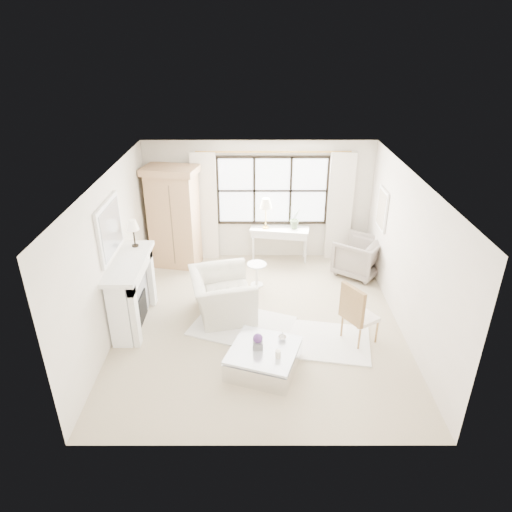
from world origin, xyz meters
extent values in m
plane|color=tan|center=(0.00, 0.00, 0.00)|extent=(5.50, 5.50, 0.00)
plane|color=white|center=(0.00, 0.00, 2.70)|extent=(5.50, 5.50, 0.00)
plane|color=beige|center=(0.00, 2.75, 1.35)|extent=(5.00, 0.00, 5.00)
plane|color=white|center=(0.00, -2.75, 1.35)|extent=(5.00, 0.00, 5.00)
plane|color=silver|center=(-2.50, 0.00, 1.35)|extent=(0.00, 5.50, 5.50)
plane|color=beige|center=(2.50, 0.00, 1.35)|extent=(0.00, 5.50, 5.50)
cube|color=silver|center=(0.30, 2.73, 1.60)|extent=(2.40, 0.02, 1.50)
cylinder|color=#A77B3A|center=(0.30, 2.67, 2.47)|extent=(3.30, 0.04, 0.04)
cube|color=white|center=(-1.20, 2.65, 1.24)|extent=(0.55, 0.10, 2.47)
cube|color=silver|center=(1.80, 2.65, 1.24)|extent=(0.55, 0.10, 2.47)
cube|color=white|center=(-2.29, 0.00, 0.59)|extent=(0.34, 1.50, 1.18)
cube|color=#B1B1B8|center=(-2.12, 0.00, 0.53)|extent=(0.03, 1.22, 0.97)
cube|color=black|center=(-2.11, 0.00, 0.32)|extent=(0.06, 0.52, 0.50)
cube|color=white|center=(-2.25, 0.00, 1.22)|extent=(0.58, 1.66, 0.08)
cube|color=white|center=(-2.47, 0.00, 1.84)|extent=(0.05, 1.15, 0.95)
cube|color=silver|center=(-2.44, 0.00, 1.84)|extent=(0.02, 1.00, 0.80)
cube|color=white|center=(2.47, 1.70, 1.55)|extent=(0.04, 0.62, 0.82)
cube|color=#BFAE94|center=(2.45, 1.70, 1.55)|extent=(0.01, 0.52, 0.72)
cylinder|color=black|center=(-2.25, 0.57, 1.27)|extent=(0.12, 0.12, 0.03)
cylinder|color=black|center=(-2.25, 0.57, 1.44)|extent=(0.03, 0.03, 0.30)
cone|color=#F4E3C7|center=(-2.25, 0.57, 1.68)|extent=(0.22, 0.22, 0.18)
cube|color=tan|center=(-1.84, 2.33, 1.05)|extent=(1.10, 0.78, 2.10)
cube|color=tan|center=(-1.84, 2.33, 2.17)|extent=(1.24, 0.91, 0.14)
cube|color=silver|center=(0.47, 2.50, 0.68)|extent=(1.29, 0.60, 0.14)
cube|color=silver|center=(0.47, 2.50, 0.77)|extent=(1.35, 0.65, 0.06)
cylinder|color=gold|center=(0.15, 2.52, 0.82)|extent=(0.14, 0.14, 0.03)
cylinder|color=gold|center=(0.15, 2.52, 1.06)|extent=(0.02, 0.02, 0.46)
cone|color=#F5E9C8|center=(0.15, 2.52, 1.38)|extent=(0.28, 0.28, 0.22)
imported|color=#5A714B|center=(0.81, 2.50, 1.03)|extent=(0.32, 0.32, 0.46)
cylinder|color=white|center=(-0.05, 1.34, 0.01)|extent=(0.26, 0.26, 0.03)
cylinder|color=white|center=(-0.05, 1.34, 0.25)|extent=(0.06, 0.06, 0.44)
cylinder|color=white|center=(-0.05, 1.34, 0.49)|extent=(0.40, 0.40, 0.03)
cube|color=white|center=(-0.31, -0.14, 0.02)|extent=(2.02, 1.73, 0.03)
cube|color=white|center=(1.12, -0.59, 0.01)|extent=(1.64, 1.34, 0.03)
imported|color=beige|center=(-0.69, 0.28, 0.41)|extent=(1.35, 1.47, 0.81)
imported|color=gray|center=(2.13, 1.86, 0.41)|extent=(1.25, 1.25, 0.82)
cube|color=white|center=(1.69, -0.52, 0.46)|extent=(0.65, 0.65, 0.07)
cube|color=#9C7341|center=(1.49, -0.64, 0.78)|extent=(0.30, 0.43, 0.60)
cube|color=silver|center=(0.06, -1.26, 0.16)|extent=(1.26, 1.26, 0.32)
cube|color=silver|center=(0.06, -1.26, 0.36)|extent=(1.26, 1.26, 0.04)
cube|color=slate|center=(-0.04, -1.25, 0.44)|extent=(0.16, 0.16, 0.11)
sphere|color=#502C6E|center=(-0.04, -1.25, 0.57)|extent=(0.15, 0.15, 0.15)
cylinder|color=white|center=(0.26, -1.47, 0.44)|extent=(0.08, 0.08, 0.12)
imported|color=white|center=(0.35, -1.04, 0.45)|extent=(0.13, 0.13, 0.13)
camera|label=1|loc=(-0.07, -6.90, 4.76)|focal=32.00mm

